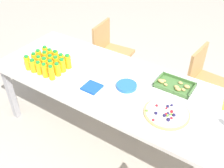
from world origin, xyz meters
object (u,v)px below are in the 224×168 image
Objects in this scene: juice_bottle_18 at (61,60)px; plate_stack at (127,86)px; juice_bottle_16 at (50,55)px; fruit_pizza at (167,113)px; juice_bottle_9 at (58,69)px; party_table at (124,90)px; juice_bottle_15 at (46,53)px; juice_bottle_6 at (39,62)px; juice_bottle_10 at (39,56)px; juice_bottle_1 at (33,66)px; juice_bottle_14 at (62,65)px; juice_bottle_19 at (68,62)px; chair_far_right at (205,79)px; juice_bottle_4 at (51,73)px; snack_tray at (174,85)px; juice_bottle_2 at (39,68)px; juice_bottle_8 at (51,67)px; napkin_stack at (92,87)px; juice_bottle_3 at (45,70)px; chair_far_left at (110,49)px; juice_bottle_5 at (35,60)px; juice_bottle_0 at (28,63)px; juice_bottle_7 at (45,64)px; juice_bottle_12 at (51,61)px; juice_bottle_17 at (56,57)px; juice_bottle_13 at (56,63)px; juice_bottle_11 at (45,58)px.

juice_bottle_18 is 0.73× the size of plate_stack.
juice_bottle_16 is 0.40× the size of fruit_pizza.
party_table is at bearing 18.85° from juice_bottle_9.
juice_bottle_15 is 0.79× the size of plate_stack.
juice_bottle_6 is 0.11m from juice_bottle_10.
juice_bottle_10 is (-0.08, 0.15, 0.00)m from juice_bottle_1.
juice_bottle_14 reaches higher than juice_bottle_9.
juice_bottle_10 is 0.08m from juice_bottle_15.
juice_bottle_19 reaches higher than juice_bottle_9.
chair_far_right is at bearing 86.76° from fruit_pizza.
snack_tray is at bearing 27.41° from juice_bottle_4.
juice_bottle_2 reaches higher than party_table.
juice_bottle_1 is 0.38× the size of fruit_pizza.
juice_bottle_15 is at bearing 178.08° from juice_bottle_18.
juice_bottle_8 reaches higher than juice_bottle_16.
juice_bottle_15 is 0.70m from napkin_stack.
juice_bottle_19 is (0.08, 0.23, 0.00)m from juice_bottle_3.
chair_far_left is 1.05m from juice_bottle_8.
juice_bottle_1 is 0.94× the size of juice_bottle_8.
juice_bottle_0 is at bearing -94.38° from juice_bottle_5.
juice_bottle_16 reaches higher than juice_bottle_6.
juice_bottle_7 is 0.94× the size of napkin_stack.
juice_bottle_12 is (0.16, 0.00, -0.00)m from juice_bottle_10.
chair_far_left is 1.12m from juice_bottle_3.
party_table is 0.61m from juice_bottle_19.
juice_bottle_10 reaches higher than juice_bottle_17.
juice_bottle_2 is 0.75× the size of plate_stack.
chair_far_right is at bearing 44.61° from juice_bottle_4.
juice_bottle_12 is at bearing 86.79° from juice_bottle_2.
napkin_stack is (0.54, 0.02, -0.06)m from juice_bottle_7.
snack_tray reaches higher than napkin_stack.
napkin_stack is at bearing 8.77° from juice_bottle_1.
juice_bottle_17 is (-0.08, 0.08, -0.00)m from juice_bottle_13.
juice_bottle_16 reaches higher than juice_bottle_12.
juice_bottle_11 is at bearing -45.84° from juice_bottle_15.
plate_stack is at bearing 22.94° from juice_bottle_4.
juice_bottle_4 reaches higher than juice_bottle_17.
juice_bottle_10 is 0.11m from juice_bottle_16.
napkin_stack is at bearing 1.89° from juice_bottle_7.
chair_far_right reaches higher than plate_stack.
juice_bottle_13 is (-1.20, -0.96, 0.30)m from chair_far_right.
juice_bottle_1 is 0.42× the size of snack_tray.
juice_bottle_9 is at bearing 26.78° from juice_bottle_2.
juice_bottle_1 is at bearing -12.51° from chair_far_left.
juice_bottle_7 reaches higher than party_table.
fruit_pizza is (1.22, 0.00, -0.05)m from juice_bottle_12.
juice_bottle_6 is (-1.35, -1.04, 0.29)m from chair_far_right.
juice_bottle_15 is (-1.42, -0.88, 0.30)m from chair_far_right.
juice_bottle_3 is at bearing -65.12° from juice_bottle_12.
juice_bottle_7 is at bearing -135.73° from juice_bottle_13.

